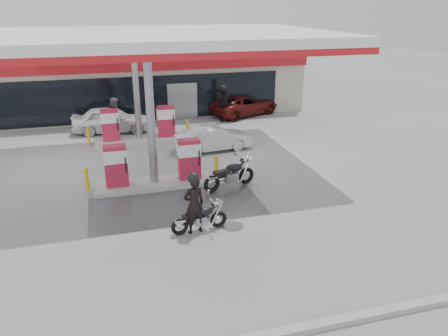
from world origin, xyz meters
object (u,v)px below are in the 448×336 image
(attendant, at_px, (116,116))
(hatchback_silver, at_px, (213,139))
(biker_main, at_px, (194,205))
(parked_motorcycle, at_px, (230,175))
(parked_car_right, at_px, (244,105))
(biker_walking, at_px, (224,105))
(main_motorcycle, at_px, (200,219))
(pump_island_far, at_px, (139,128))
(sedan_white, at_px, (111,120))
(pump_island_near, at_px, (154,169))

(attendant, xyz_separation_m, hatchback_silver, (4.36, -4.26, -0.39))
(biker_main, xyz_separation_m, parked_motorcycle, (2.06, 3.04, -0.43))
(hatchback_silver, height_order, parked_car_right, parked_car_right)
(hatchback_silver, relative_size, biker_walking, 1.76)
(main_motorcycle, relative_size, hatchback_silver, 0.51)
(pump_island_far, relative_size, main_motorcycle, 2.79)
(pump_island_far, distance_m, biker_main, 10.05)
(biker_main, distance_m, parked_car_right, 15.35)
(parked_motorcycle, height_order, sedan_white, sedan_white)
(main_motorcycle, distance_m, biker_main, 0.55)
(hatchback_silver, bearing_deg, pump_island_far, 47.17)
(biker_main, xyz_separation_m, biker_walking, (4.53, 12.78, 0.09))
(pump_island_near, bearing_deg, parked_car_right, 55.10)
(biker_main, relative_size, parked_motorcycle, 0.85)
(biker_main, relative_size, biker_walking, 0.92)
(pump_island_far, relative_size, parked_car_right, 1.11)
(pump_island_near, distance_m, parked_motorcycle, 2.97)
(pump_island_near, bearing_deg, biker_main, -79.53)
(pump_island_near, height_order, sedan_white, pump_island_near)
(attendant, bearing_deg, biker_walking, -74.70)
(parked_car_right, bearing_deg, pump_island_near, 122.41)
(pump_island_far, height_order, parked_motorcycle, pump_island_far)
(pump_island_near, height_order, biker_walking, biker_walking)
(pump_island_near, xyz_separation_m, hatchback_silver, (3.31, 3.60, -0.11))
(pump_island_far, bearing_deg, main_motorcycle, -84.67)
(pump_island_near, xyz_separation_m, parked_motorcycle, (2.80, -0.98, -0.20))
(pump_island_far, height_order, parked_car_right, pump_island_far)
(parked_motorcycle, xyz_separation_m, biker_walking, (2.47, 9.74, 0.51))
(main_motorcycle, relative_size, biker_walking, 0.90)
(sedan_white, bearing_deg, biker_walking, -80.50)
(hatchback_silver, bearing_deg, attendant, 38.76)
(pump_island_far, bearing_deg, attendant, 119.41)
(biker_walking, bearing_deg, parked_motorcycle, -105.56)
(hatchback_silver, bearing_deg, biker_walking, -27.66)
(pump_island_far, height_order, main_motorcycle, pump_island_far)
(biker_walking, bearing_deg, parked_car_right, 34.55)
(sedan_white, bearing_deg, hatchback_silver, -130.35)
(sedan_white, bearing_deg, pump_island_near, -166.39)
(sedan_white, bearing_deg, pump_island_far, -144.79)
(parked_motorcycle, xyz_separation_m, hatchback_silver, (0.51, 4.58, 0.08))
(hatchback_silver, xyz_separation_m, parked_car_right, (3.67, 6.40, 0.05))
(attendant, bearing_deg, pump_island_far, -143.41)
(biker_main, height_order, attendant, attendant)
(biker_main, distance_m, sedan_white, 12.39)
(sedan_white, bearing_deg, main_motorcycle, -165.03)
(parked_motorcycle, bearing_deg, parked_car_right, 52.86)
(parked_motorcycle, relative_size, hatchback_silver, 0.61)
(pump_island_near, bearing_deg, attendant, 97.61)
(main_motorcycle, bearing_deg, sedan_white, 93.09)
(sedan_white, distance_m, parked_car_right, 8.47)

